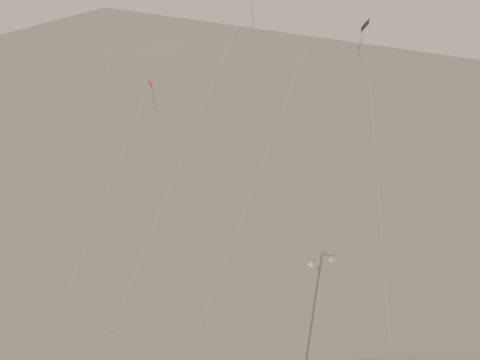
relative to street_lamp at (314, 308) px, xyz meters
The scene contains 4 objects.
street_lamp is the anchor object (origin of this frame).
kite_1 15.16m from the street_lamp, 158.60° to the left, with size 5.83×9.35×21.62m.
kite_3 13.96m from the street_lamp, 165.31° to the right, with size 3.94×9.53×17.12m.
kite_4 11.48m from the street_lamp, 71.72° to the left, with size 7.31×8.64×20.47m.
Camera 1 is at (13.85, -17.05, 26.67)m, focal length 40.00 mm.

